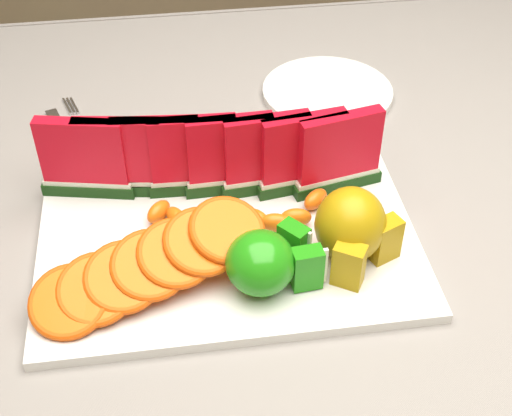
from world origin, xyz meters
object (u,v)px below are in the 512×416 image
(side_plate, at_px, (327,92))
(fork, at_px, (67,141))
(pear_cluster, at_px, (352,228))
(platter, at_px, (227,233))
(apple_cluster, at_px, (267,262))

(side_plate, xyz_separation_m, fork, (-0.35, -0.06, -0.00))
(pear_cluster, distance_m, side_plate, 0.33)
(platter, relative_size, fork, 2.08)
(platter, distance_m, apple_cluster, 0.10)
(platter, distance_m, pear_cluster, 0.14)
(platter, bearing_deg, fork, 132.01)
(pear_cluster, distance_m, fork, 0.40)
(pear_cluster, relative_size, fork, 0.51)
(platter, height_order, pear_cluster, pear_cluster)
(apple_cluster, relative_size, side_plate, 0.48)
(pear_cluster, xyz_separation_m, fork, (-0.30, 0.26, -0.05))
(apple_cluster, height_order, side_plate, apple_cluster)
(apple_cluster, bearing_deg, pear_cluster, 17.83)
(fork, bearing_deg, platter, -47.99)
(apple_cluster, height_order, fork, apple_cluster)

